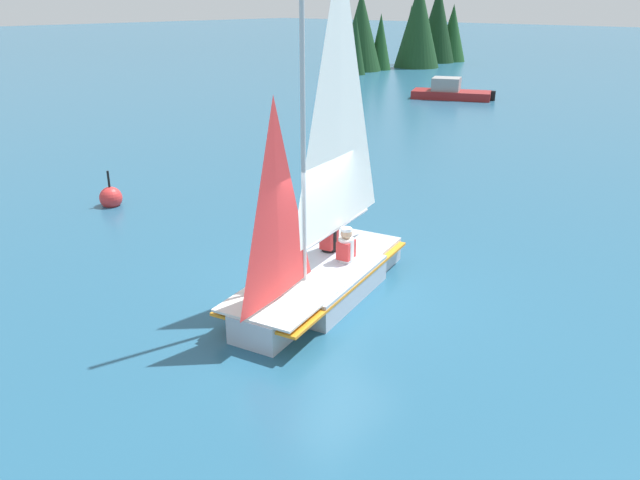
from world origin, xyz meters
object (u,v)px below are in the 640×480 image
sailor_crew (329,244)px  buoy_marker (111,198)px  sailor_helm (346,254)px  motorboat_distant (450,91)px  sailboat_main (322,250)px

sailor_crew → buoy_marker: (-0.54, 7.27, -0.42)m
sailor_helm → buoy_marker: sailor_helm is taller
motorboat_distant → buoy_marker: motorboat_distant is taller
sailboat_main → sailor_crew: bearing=-160.1°
sailor_helm → sailor_crew: size_ratio=1.00×
sailboat_main → buoy_marker: bearing=-104.5°
sailboat_main → buoy_marker: (0.23, 7.77, -0.65)m
sailor_helm → sailor_crew: 0.62m
sailboat_main → buoy_marker: size_ratio=6.04×
sailor_helm → motorboat_distant: bearing=-166.6°
sailor_helm → motorboat_distant: sailor_helm is taller
sailor_crew → motorboat_distant: 24.70m
sailor_crew → buoy_marker: 7.30m
sailor_helm → buoy_marker: size_ratio=1.11×
sailboat_main → buoy_marker: 7.80m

